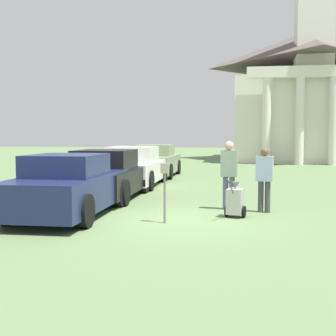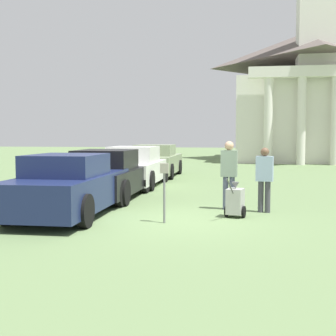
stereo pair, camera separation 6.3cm
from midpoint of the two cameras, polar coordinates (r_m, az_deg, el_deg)
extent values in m
plane|color=#607A4C|center=(10.86, -0.17, -6.33)|extent=(120.00, 120.00, 0.00)
cube|color=#19234C|center=(11.62, -12.03, -2.78)|extent=(1.90, 4.72, 0.78)
cube|color=#19234C|center=(11.39, -12.41, 0.35)|extent=(1.63, 2.00, 0.51)
cylinder|color=black|center=(13.32, -13.43, -2.92)|extent=(0.19, 0.73, 0.73)
cylinder|color=black|center=(12.76, -5.97, -3.14)|extent=(0.19, 0.73, 0.73)
cylinder|color=black|center=(10.70, -19.25, -4.75)|extent=(0.19, 0.73, 0.73)
cylinder|color=black|center=(10.00, -10.13, -5.19)|extent=(0.19, 0.73, 0.73)
cube|color=black|center=(14.53, -7.57, -1.52)|extent=(1.92, 4.65, 0.70)
cube|color=black|center=(14.31, -7.80, 1.00)|extent=(1.65, 1.97, 0.60)
cylinder|color=black|center=(16.18, -9.24, -1.63)|extent=(0.19, 0.73, 0.73)
cylinder|color=black|center=(15.72, -2.96, -1.74)|extent=(0.19, 0.73, 0.73)
cylinder|color=black|center=(13.49, -12.94, -2.81)|extent=(0.19, 0.73, 0.73)
cylinder|color=black|center=(12.95, -5.47, -3.02)|extent=(0.19, 0.73, 0.73)
cube|color=silver|center=(17.96, -4.24, -0.38)|extent=(1.95, 5.00, 0.74)
cube|color=silver|center=(17.73, -4.40, 1.69)|extent=(1.68, 2.12, 0.58)
cylinder|color=black|center=(19.69, -5.85, -0.60)|extent=(0.19, 0.72, 0.72)
cylinder|color=black|center=(19.32, -0.58, -0.67)|extent=(0.19, 0.72, 0.72)
cylinder|color=black|center=(16.73, -8.46, -1.46)|extent=(0.19, 0.72, 0.72)
cylinder|color=black|center=(16.29, -2.29, -1.57)|extent=(0.19, 0.72, 0.72)
cube|color=gray|center=(21.97, -1.71, 0.52)|extent=(1.98, 4.64, 0.80)
cube|color=gray|center=(21.76, -1.80, 2.20)|extent=(1.71, 1.96, 0.50)
cylinder|color=black|center=(23.57, -3.33, 0.16)|extent=(0.19, 0.70, 0.70)
cylinder|color=black|center=(23.26, 1.18, 0.12)|extent=(0.19, 0.70, 0.70)
cylinder|color=black|center=(20.79, -4.94, -0.37)|extent=(0.19, 0.70, 0.70)
cylinder|color=black|center=(20.44, 0.17, -0.43)|extent=(0.19, 0.70, 0.70)
cylinder|color=slate|center=(10.39, -0.57, -3.70)|extent=(0.05, 0.05, 1.11)
cube|color=gray|center=(10.32, -0.58, -0.03)|extent=(0.18, 0.09, 0.22)
cylinder|color=#515670|center=(12.35, 7.66, -3.06)|extent=(0.14, 0.14, 0.87)
cylinder|color=#515670|center=(12.37, 6.88, -3.04)|extent=(0.14, 0.14, 0.87)
cube|color=gray|center=(12.29, 7.30, 0.56)|extent=(0.43, 0.25, 0.69)
sphere|color=tan|center=(12.27, 7.32, 2.71)|extent=(0.24, 0.24, 0.24)
cylinder|color=#3F3F47|center=(12.06, 11.89, -3.46)|extent=(0.14, 0.14, 0.79)
cylinder|color=#3F3F47|center=(12.08, 11.09, -3.44)|extent=(0.14, 0.14, 0.79)
cube|color=#99B2CC|center=(11.99, 11.54, -0.08)|extent=(0.45, 0.29, 0.63)
sphere|color=brown|center=(11.97, 11.57, 1.93)|extent=(0.22, 0.22, 0.22)
cube|color=#B2B2AD|center=(11.24, 8.06, -4.03)|extent=(0.45, 0.51, 0.60)
cone|color=#59595B|center=(11.19, 8.08, -2.10)|extent=(0.18, 0.18, 0.16)
cylinder|color=#4C4C4C|center=(10.74, 7.47, -2.25)|extent=(0.16, 0.58, 0.43)
cylinder|color=black|center=(11.33, 7.01, -5.20)|extent=(0.11, 0.28, 0.28)
cylinder|color=black|center=(11.23, 9.09, -5.31)|extent=(0.11, 0.28, 0.28)
cube|color=silver|center=(38.74, 16.12, 5.43)|extent=(10.54, 12.98, 5.94)
pyramid|color=#564C47|center=(39.30, 16.29, 13.69)|extent=(10.75, 13.24, 2.67)
cylinder|color=silver|center=(31.42, 11.87, 5.58)|extent=(0.56, 0.56, 5.65)
cylinder|color=silver|center=(31.58, 15.71, 5.51)|extent=(0.56, 0.56, 5.65)
cylinder|color=silver|center=(31.88, 19.49, 5.41)|extent=(0.56, 0.56, 5.65)
cube|color=silver|center=(31.95, 17.73, 11.16)|extent=(8.96, 0.70, 0.70)
cube|color=silver|center=(34.83, 17.38, 18.00)|extent=(2.40, 2.40, 8.99)
camera|label=1|loc=(0.03, -90.15, -0.01)|focal=50.00mm
camera|label=2|loc=(0.03, 89.85, 0.01)|focal=50.00mm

